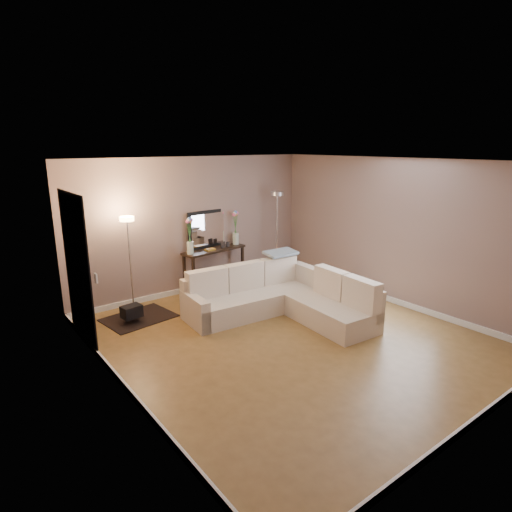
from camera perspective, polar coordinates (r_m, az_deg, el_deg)
floor at (r=6.58m, az=4.31°, el=-10.78°), size 5.00×5.50×0.01m
ceiling at (r=5.94m, az=4.80°, el=12.57°), size 5.00×5.50×0.01m
wall_back at (r=8.34m, az=-8.22°, el=4.06°), size 5.00×0.02×2.60m
wall_front at (r=4.57m, az=28.43°, el=-6.63°), size 5.00×0.02×2.60m
wall_left at (r=4.89m, az=-18.02°, el=-4.19°), size 0.02×5.50×2.60m
wall_right at (r=7.99m, az=18.11°, el=3.01°), size 0.02×5.50×2.60m
baseboard_back at (r=8.64m, az=-7.84°, el=-4.14°), size 5.00×0.03×0.10m
baseboard_front at (r=5.13m, az=26.37°, el=-19.71°), size 5.00×0.03×0.10m
baseboard_left at (r=5.42m, az=-16.67°, el=-16.75°), size 0.03×5.50×0.10m
baseboard_right at (r=8.30m, az=17.32°, el=-5.48°), size 0.03×5.50×0.10m
doorway at (r=6.52m, az=-22.71°, el=-1.77°), size 0.02×1.20×2.20m
switch_plate at (r=5.71m, az=-20.56°, el=-2.78°), size 0.02×0.08×0.12m
sectional_sofa at (r=7.27m, az=3.16°, el=-5.53°), size 2.42×2.44×0.83m
throw_blanket at (r=7.78m, az=3.33°, el=0.44°), size 0.61×0.36×0.08m
console_table at (r=8.46m, az=-5.98°, el=-1.52°), size 1.38×0.53×0.83m
leaning_mirror at (r=8.47m, az=-6.40°, el=3.59°), size 0.95×0.16×0.74m
table_decor at (r=8.38m, az=-5.46°, el=1.06°), size 0.58×0.15×0.13m
flower_vase_left at (r=8.02m, az=-8.81°, el=2.27°), size 0.16×0.14×0.71m
flower_vase_right at (r=8.71m, az=-2.74°, el=3.43°), size 0.16×0.14×0.71m
floor_lamp_lit at (r=7.43m, az=-16.60°, el=1.33°), size 0.27×0.27×1.67m
floor_lamp_unlit at (r=9.04m, az=2.81°, el=5.12°), size 0.32×0.32×1.86m
charcoal_rug at (r=7.48m, az=-15.36°, el=-7.95°), size 1.19×0.96×0.01m
black_bag at (r=7.26m, az=-16.26°, el=-7.10°), size 0.34×0.26×0.20m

